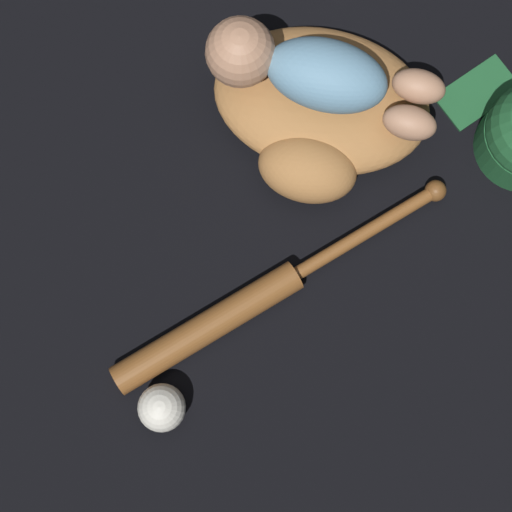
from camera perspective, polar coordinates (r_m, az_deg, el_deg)
ground_plane at (r=1.33m, az=4.60°, el=7.74°), size 6.00×6.00×0.00m
baseball_glove at (r=1.30m, az=4.22°, el=9.59°), size 0.37×0.32×0.09m
baby_figure at (r=1.22m, az=3.53°, el=12.19°), size 0.35×0.16×0.10m
baseball_bat at (r=1.24m, az=-1.08°, el=-3.47°), size 0.33×0.49×0.05m
baseball at (r=1.22m, az=-6.31°, el=-10.02°), size 0.07×0.07×0.07m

